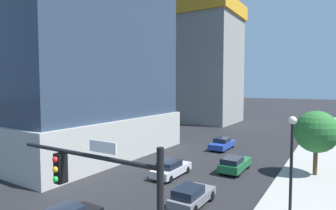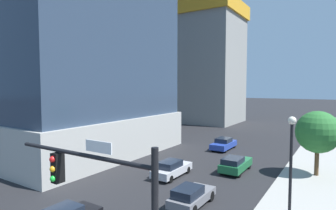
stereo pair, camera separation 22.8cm
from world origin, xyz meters
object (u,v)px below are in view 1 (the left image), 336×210
Objects in this scene: traffic_light_pole at (108,202)px; car_blue at (222,144)px; car_gray at (191,196)px; construction_building at (203,58)px; street_tree at (316,132)px; car_green at (234,164)px; car_silver at (171,169)px; street_lamp at (292,157)px.

traffic_light_pole reaches higher than car_blue.
construction_building is at bearing 113.59° from car_gray.
street_tree is 1.43× the size of car_gray.
car_blue is at bearing 117.54° from car_green.
construction_building is at bearing 119.50° from car_blue.
car_green is at bearing 96.75° from traffic_light_pole.
car_blue is 1.18× the size of car_gray.
traffic_light_pole is at bearing -101.35° from street_tree.
car_gray is at bearing -75.83° from car_blue.
car_green reaches higher than car_blue.
car_green is at bearing -62.46° from car_blue.
car_green is (-6.57, -2.49, -3.25)m from street_tree.
car_gray is at bearing -119.95° from street_tree.
car_green is (4.36, -8.37, 0.04)m from car_blue.
car_gray is at bearing -46.33° from car_silver.
car_gray is 6.32m from car_silver.
construction_building is 40.26m from car_green.
traffic_light_pole reaches higher than car_gray.
street_tree reaches higher than car_silver.
traffic_light_pole is at bearing -76.42° from car_blue.
car_silver is (-4.36, 4.57, -0.01)m from car_gray.
construction_building is 7.70× the size of car_blue.
car_silver is at bearing 156.04° from street_lamp.
construction_building is 6.34× the size of street_tree.
street_tree reaches higher than car_green.
traffic_light_pole is 1.39× the size of car_green.
car_silver is at bearing 114.27° from traffic_light_pole.
car_blue is at bearing 104.17° from car_gray.
construction_building is 40.84m from street_tree.
construction_building is 5.84× the size of traffic_light_pole.
traffic_light_pole is at bearing -77.43° from car_gray.
car_gray is at bearing 102.57° from traffic_light_pole.
car_silver is 6.16m from car_green.
car_silver is at bearing -90.00° from car_blue.
street_tree is at bearing 87.60° from street_lamp.
traffic_light_pole reaches higher than car_green.
car_blue is 17.83m from car_gray.
car_silver is 1.00× the size of car_green.
street_tree is (24.92, -30.60, -10.52)m from construction_building.
car_silver is (-0.00, -12.71, -0.00)m from car_blue.
car_gray is 0.90× the size of car_silver.
street_tree is 12.85m from car_blue.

